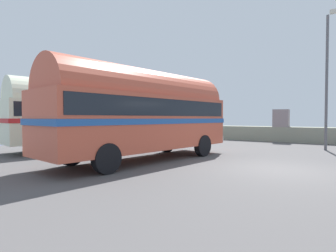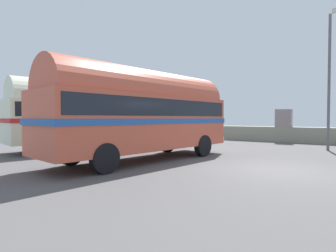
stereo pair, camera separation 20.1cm
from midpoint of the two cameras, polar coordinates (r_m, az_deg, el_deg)
name	(u,v)px [view 1 (the left image)]	position (r m, az deg, el deg)	size (l,w,h in m)	color
ground	(276,170)	(9.85, 21.31, -8.59)	(32.00, 26.00, 0.02)	#535050
breakwater	(308,133)	(21.42, 27.36, -1.41)	(31.36, 2.16, 2.38)	gray
vintage_coach	(144,111)	(10.99, -5.64, 3.26)	(3.61, 8.84, 3.70)	black
second_coach	(88,113)	(15.78, -16.86, 2.72)	(4.27, 8.90, 3.70)	black
lamp_post	(328,75)	(16.78, 30.41, 9.27)	(0.63, 0.87, 7.22)	#5B5B60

